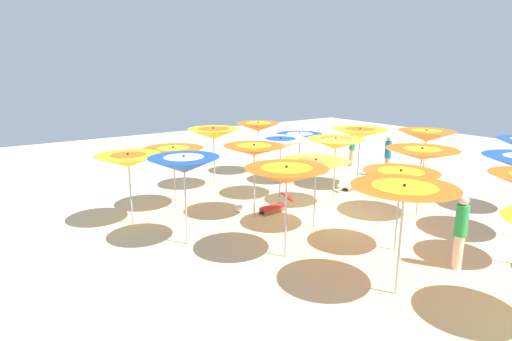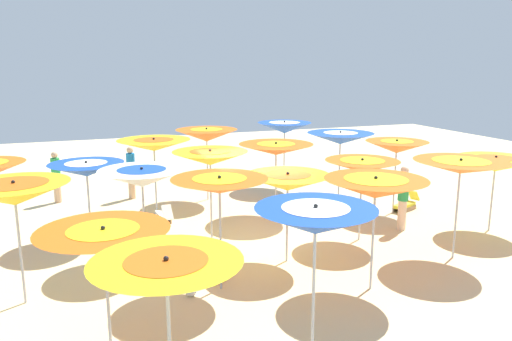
# 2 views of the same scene
# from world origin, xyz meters

# --- Properties ---
(ground) EXTENTS (42.10, 42.10, 0.04)m
(ground) POSITION_xyz_m (0.00, 0.00, -0.02)
(ground) COLOR beige
(beach_umbrella_0) EXTENTS (1.98, 1.98, 2.29)m
(beach_umbrella_0) POSITION_xyz_m (3.29, 5.66, 2.05)
(beach_umbrella_0) COLOR #B2B2B7
(beach_umbrella_0) RESTS_ON ground
(beach_umbrella_1) EXTENTS (1.93, 1.93, 2.55)m
(beach_umbrella_1) POSITION_xyz_m (0.83, 4.97, 2.28)
(beach_umbrella_1) COLOR #B2B2B7
(beach_umbrella_1) RESTS_ON ground
(beach_umbrella_2) EXTENTS (2.11, 2.11, 2.45)m
(beach_umbrella_2) POSITION_xyz_m (-1.40, 3.25, 2.20)
(beach_umbrella_2) COLOR #B2B2B7
(beach_umbrella_2) RESTS_ON ground
(beach_umbrella_3) EXTENTS (2.20, 2.20, 2.50)m
(beach_umbrella_3) POSITION_xyz_m (-4.26, 2.48, 2.28)
(beach_umbrella_3) COLOR #B2B2B7
(beach_umbrella_3) RESTS_ON ground
(beach_umbrella_4) EXTENTS (2.08, 2.08, 2.18)m
(beach_umbrella_4) POSITION_xyz_m (-6.71, 1.16, 1.93)
(beach_umbrella_4) COLOR #B2B2B7
(beach_umbrella_4) RESTS_ON ground
(beach_umbrella_5) EXTENTS (2.08, 2.08, 2.21)m
(beach_umbrella_5) POSITION_xyz_m (3.95, 3.86, 1.96)
(beach_umbrella_5) COLOR #B2B2B7
(beach_umbrella_5) RESTS_ON ground
(beach_umbrella_6) EXTENTS (1.99, 1.99, 2.46)m
(beach_umbrella_6) POSITION_xyz_m (1.57, 2.15, 2.25)
(beach_umbrella_6) COLOR #B2B2B7
(beach_umbrella_6) RESTS_ON ground
(beach_umbrella_7) EXTENTS (2.01, 2.01, 2.21)m
(beach_umbrella_7) POSITION_xyz_m (-0.34, 1.25, 1.96)
(beach_umbrella_7) COLOR #B2B2B7
(beach_umbrella_7) RESTS_ON ground
(beach_umbrella_8) EXTENTS (1.96, 1.96, 2.25)m
(beach_umbrella_8) POSITION_xyz_m (-2.79, 0.55, 2.04)
(beach_umbrella_8) COLOR #B2B2B7
(beach_umbrella_8) RESTS_ON ground
(beach_umbrella_9) EXTENTS (1.94, 1.94, 2.38)m
(beach_umbrella_9) POSITION_xyz_m (-5.15, -1.25, 2.13)
(beach_umbrella_9) COLOR #B2B2B7
(beach_umbrella_9) RESTS_ON ground
(beach_umbrella_10) EXTENTS (2.07, 2.07, 2.52)m
(beach_umbrella_10) POSITION_xyz_m (5.42, 1.43, 2.25)
(beach_umbrella_10) COLOR #B2B2B7
(beach_umbrella_10) RESTS_ON ground
(beach_umbrella_11) EXTENTS (2.03, 2.03, 2.32)m
(beach_umbrella_11) POSITION_xyz_m (2.85, 0.05, 2.06)
(beach_umbrella_11) COLOR #B2B2B7
(beach_umbrella_11) RESTS_ON ground
(beach_umbrella_12) EXTENTS (2.00, 2.00, 2.48)m
(beach_umbrella_12) POSITION_xyz_m (0.95, -0.89, 2.24)
(beach_umbrella_12) COLOR #B2B2B7
(beach_umbrella_12) RESTS_ON ground
(beach_umbrella_13) EXTENTS (2.29, 2.29, 2.34)m
(beach_umbrella_13) POSITION_xyz_m (-1.51, -2.29, 2.11)
(beach_umbrella_13) COLOR #B2B2B7
(beach_umbrella_13) RESTS_ON ground
(beach_umbrella_14) EXTENTS (2.27, 2.27, 2.44)m
(beach_umbrella_14) POSITION_xyz_m (-4.22, -3.12, 2.19)
(beach_umbrella_14) COLOR #B2B2B7
(beach_umbrella_14) RESTS_ON ground
(beach_umbrella_16) EXTENTS (1.95, 1.95, 2.18)m
(beach_umbrella_16) POSITION_xyz_m (4.03, -1.93, 1.95)
(beach_umbrella_16) COLOR #B2B2B7
(beach_umbrella_16) RESTS_ON ground
(beach_umbrella_17) EXTENTS (2.21, 2.21, 2.50)m
(beach_umbrella_17) POSITION_xyz_m (2.03, -3.38, 2.27)
(beach_umbrella_17) COLOR #B2B2B7
(beach_umbrella_17) RESTS_ON ground
(beach_umbrella_18) EXTENTS (2.11, 2.11, 2.54)m
(beach_umbrella_18) POSITION_xyz_m (0.01, -4.83, 2.28)
(beach_umbrella_18) COLOR #B2B2B7
(beach_umbrella_18) RESTS_ON ground
(beach_umbrella_19) EXTENTS (2.04, 2.04, 2.56)m
(beach_umbrella_19) POSITION_xyz_m (-3.25, -5.68, 2.30)
(beach_umbrella_19) COLOR #B2B2B7
(beach_umbrella_19) RESTS_ON ground
(lounger_0) EXTENTS (0.40, 1.15, 0.62)m
(lounger_0) POSITION_xyz_m (1.92, -2.82, 0.21)
(lounger_0) COLOR olive
(lounger_0) RESTS_ON ground
(lounger_1) EXTENTS (1.21, 0.78, 0.58)m
(lounger_1) POSITION_xyz_m (-5.69, -1.32, 0.20)
(lounger_1) COLOR olive
(lounger_1) RESTS_ON ground
(lounger_2) EXTENTS (0.36, 1.39, 0.61)m
(lounger_2) POSITION_xyz_m (1.56, 1.27, 0.20)
(lounger_2) COLOR olive
(lounger_2) RESTS_ON ground
(beachgoer_0) EXTENTS (0.30, 0.30, 1.87)m
(beachgoer_0) POSITION_xyz_m (-4.37, 0.26, 0.99)
(beachgoer_0) COLOR beige
(beachgoer_0) RESTS_ON ground
(beachgoer_1) EXTENTS (0.30, 0.30, 1.86)m
(beachgoer_1) POSITION_xyz_m (2.50, -5.88, 0.98)
(beachgoer_1) COLOR #D8A87F
(beachgoer_1) RESTS_ON ground
(beachgoer_2) EXTENTS (0.30, 0.30, 1.77)m
(beachgoer_2) POSITION_xyz_m (4.95, -6.25, 0.93)
(beachgoer_2) COLOR #D8A87F
(beachgoer_2) RESTS_ON ground
(beach_ball) EXTENTS (0.26, 0.26, 0.26)m
(beach_ball) POSITION_xyz_m (2.26, 2.28, 0.13)
(beach_ball) COLOR white
(beach_ball) RESTS_ON ground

